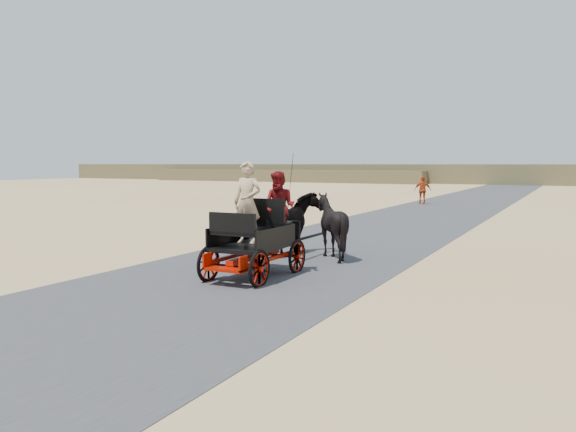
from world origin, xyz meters
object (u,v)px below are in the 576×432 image
at_px(carriage, 254,260).
at_px(horse_right, 331,226).
at_px(pedestrian, 423,190).
at_px(horse_left, 294,224).

relative_size(carriage, horse_right, 1.41).
bearing_deg(pedestrian, horse_right, 77.47).
height_order(carriage, pedestrian, pedestrian).
height_order(horse_right, pedestrian, pedestrian).
height_order(carriage, horse_left, horse_left).
xyz_separation_m(horse_left, horse_right, (1.10, 0.00, 0.00)).
bearing_deg(horse_right, horse_left, 0.00).
bearing_deg(carriage, pedestrian, 95.21).
relative_size(carriage, pedestrian, 1.39).
height_order(horse_left, horse_right, horse_right).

